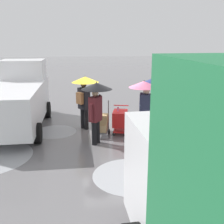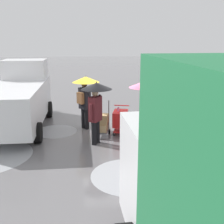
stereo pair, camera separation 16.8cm
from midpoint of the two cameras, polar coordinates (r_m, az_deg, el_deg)
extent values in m
plane|color=slate|center=(10.80, -0.05, -3.93)|extent=(90.00, 90.00, 0.00)
cylinder|color=#999BA0|center=(10.94, -12.15, -4.01)|extent=(1.63, 1.63, 0.01)
cylinder|color=#ADAFB5|center=(7.46, 3.37, -13.07)|extent=(2.07, 2.07, 0.01)
cube|color=white|center=(11.36, -19.67, 1.70)|extent=(2.06, 5.24, 1.40)
cube|color=white|center=(13.02, -18.34, 8.44)|extent=(1.87, 1.43, 0.84)
cube|color=black|center=(13.82, -17.50, 5.48)|extent=(1.66, 0.09, 0.63)
cube|color=#232326|center=(14.06, -17.14, 1.29)|extent=(1.96, 0.20, 0.24)
cylinder|color=black|center=(13.28, -22.07, 0.21)|extent=(0.25, 0.72, 0.72)
cylinder|color=black|center=(12.90, -13.65, 0.49)|extent=(0.25, 0.72, 0.72)
cylinder|color=black|center=(9.84, -15.71, -4.23)|extent=(0.25, 0.72, 0.72)
cube|color=silver|center=(4.66, 17.52, -13.10)|extent=(2.23, 1.84, 1.80)
cube|color=black|center=(5.29, 13.43, -5.58)|extent=(1.98, 0.10, 0.81)
cube|color=red|center=(10.33, 1.22, -1.32)|extent=(0.70, 0.87, 0.56)
cube|color=red|center=(10.47, 1.21, -3.74)|extent=(0.63, 0.78, 0.04)
cylinder|color=red|center=(10.63, 1.46, 1.38)|extent=(0.57, 0.18, 0.04)
sphere|color=black|center=(10.20, 2.20, -4.81)|extent=(0.10, 0.10, 0.10)
sphere|color=black|center=(10.24, -0.13, -4.72)|extent=(0.10, 0.10, 0.10)
sphere|color=black|center=(10.77, 2.47, -3.71)|extent=(0.10, 0.10, 0.10)
sphere|color=black|center=(10.81, 0.27, -3.63)|extent=(0.10, 0.10, 0.10)
cylinder|color=#E0668E|center=(10.22, 0.72, -0.93)|extent=(0.14, 0.29, 0.69)
cube|color=#515156|center=(10.12, -2.69, -3.98)|extent=(0.62, 0.71, 0.03)
cylinder|color=#515156|center=(10.21, -1.22, -0.57)|extent=(0.04, 0.04, 1.10)
cylinder|color=#515156|center=(10.28, -3.65, -0.48)|extent=(0.04, 0.04, 1.10)
cylinder|color=black|center=(10.40, -1.09, -4.10)|extent=(0.10, 0.21, 0.20)
cylinder|color=black|center=(10.48, -3.69, -3.98)|extent=(0.10, 0.21, 0.20)
cube|color=tan|center=(10.08, -2.70, -3.19)|extent=(0.53, 0.58, 0.27)
cube|color=tan|center=(9.98, -2.72, -1.49)|extent=(0.55, 0.51, 0.36)
cylinder|color=black|center=(11.08, -6.52, -1.30)|extent=(0.18, 0.18, 0.82)
cylinder|color=black|center=(10.94, -5.84, -1.51)|extent=(0.18, 0.18, 0.82)
cube|color=black|center=(10.80, -6.30, 2.82)|extent=(0.49, 0.52, 0.84)
sphere|color=brown|center=(10.70, -6.39, 5.65)|extent=(0.22, 0.22, 0.22)
cylinder|color=black|center=(11.01, -7.18, 2.76)|extent=(0.10, 0.10, 0.55)
cylinder|color=black|center=(10.64, -5.62, 3.86)|extent=(0.30, 0.27, 0.50)
cylinder|color=#333338|center=(10.65, -6.01, 4.74)|extent=(0.02, 0.02, 0.86)
cone|color=yellow|center=(10.59, -6.07, 6.76)|extent=(1.04, 1.04, 0.22)
sphere|color=#333338|center=(10.57, -6.09, 7.46)|extent=(0.04, 0.04, 0.04)
cube|color=brown|center=(10.67, -7.12, 2.86)|extent=(0.31, 0.33, 0.44)
cylinder|color=black|center=(9.33, -4.23, -4.44)|extent=(0.18, 0.18, 0.82)
cylinder|color=black|center=(9.49, -3.59, -4.08)|extent=(0.18, 0.18, 0.82)
cube|color=#5B1E23|center=(9.16, -4.00, 0.64)|extent=(0.48, 0.52, 0.84)
sphere|color=tan|center=(9.04, -4.06, 3.95)|extent=(0.22, 0.22, 0.22)
cylinder|color=#5B1E23|center=(8.96, -4.87, -0.04)|extent=(0.10, 0.10, 0.55)
cylinder|color=#5B1E23|center=(9.27, -3.54, 2.22)|extent=(0.30, 0.26, 0.50)
cylinder|color=#333338|center=(9.16, -3.71, 3.08)|extent=(0.02, 0.02, 0.86)
cone|color=black|center=(9.09, -3.75, 5.42)|extent=(1.04, 1.04, 0.22)
sphere|color=#333338|center=(9.07, -3.77, 6.23)|extent=(0.04, 0.04, 0.04)
cylinder|color=black|center=(9.83, 7.05, -3.47)|extent=(0.18, 0.18, 0.82)
cylinder|color=black|center=(9.85, 5.89, -3.40)|extent=(0.18, 0.18, 0.82)
cube|color=#282D47|center=(9.61, 6.62, 1.26)|extent=(0.51, 0.41, 0.84)
sphere|color=beige|center=(9.50, 6.71, 4.43)|extent=(0.22, 0.22, 0.22)
cylinder|color=#282D47|center=(9.61, 8.15, 0.90)|extent=(0.10, 0.10, 0.55)
cylinder|color=#282D47|center=(9.55, 5.57, 2.57)|extent=(0.19, 0.32, 0.50)
cylinder|color=#333338|center=(9.53, 6.09, 3.51)|extent=(0.02, 0.02, 0.86)
cone|color=#E0668E|center=(9.46, 6.15, 5.76)|extent=(1.04, 1.04, 0.22)
sphere|color=#333338|center=(9.44, 6.17, 6.54)|extent=(0.04, 0.04, 0.04)
cylinder|color=black|center=(10.73, 9.16, -1.95)|extent=(0.18, 0.18, 0.82)
cylinder|color=black|center=(10.74, 8.09, -1.90)|extent=(0.18, 0.18, 0.82)
cube|color=slate|center=(10.52, 8.80, 2.40)|extent=(0.51, 0.40, 0.84)
sphere|color=beige|center=(10.42, 8.92, 5.30)|extent=(0.22, 0.22, 0.22)
cylinder|color=slate|center=(10.53, 10.21, 2.07)|extent=(0.10, 0.10, 0.55)
cylinder|color=slate|center=(10.46, 7.86, 3.60)|extent=(0.19, 0.32, 0.50)
cylinder|color=#333338|center=(10.45, 8.34, 4.46)|extent=(0.02, 0.02, 0.86)
cone|color=navy|center=(10.39, 8.42, 6.52)|extent=(1.04, 1.04, 0.22)
sphere|color=#333338|center=(10.37, 8.45, 7.23)|extent=(0.04, 0.04, 0.04)
camera|label=1|loc=(0.08, -90.51, -0.14)|focal=43.91mm
camera|label=2|loc=(0.08, 89.49, 0.14)|focal=43.91mm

